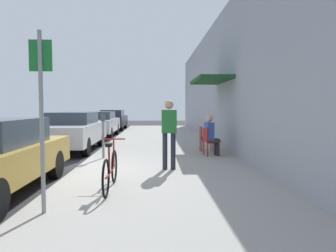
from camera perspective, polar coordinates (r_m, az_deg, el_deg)
ground_plane at (r=7.52m, az=-18.09°, el=-9.25°), size 60.00×60.00×0.00m
sidewalk_slab at (r=9.20m, az=-0.89°, el=-6.36°), size 4.50×32.00×0.12m
building_facade at (r=9.50m, az=13.89°, el=9.29°), size 1.40×32.00×5.22m
parked_car_1 at (r=12.02m, az=-17.41°, el=-0.84°), size 1.80×4.40×1.45m
parked_car_2 at (r=17.27m, az=-12.79°, el=0.45°), size 1.80×4.40×1.39m
parked_car_3 at (r=22.57m, az=-10.34°, el=1.23°), size 1.80×4.40×1.44m
parking_meter at (r=9.31m, az=-12.06°, el=-1.19°), size 0.12×0.10×1.32m
street_sign at (r=4.67m, az=-22.63°, el=3.21°), size 0.32×0.06×2.60m
bicycle_0 at (r=5.79m, az=-10.73°, el=-8.13°), size 0.46×1.71×0.90m
cafe_chair_0 at (r=9.60m, az=7.70°, el=-2.58°), size 0.51×0.51×0.87m
seated_patron_0 at (r=9.61m, az=8.05°, el=-1.43°), size 0.47×0.41×1.29m
cafe_chair_1 at (r=10.53m, az=6.79°, el=-2.03°), size 0.44×0.44×0.87m
pedestrian_standing at (r=7.38m, az=0.20°, el=-0.52°), size 0.36×0.22×1.70m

